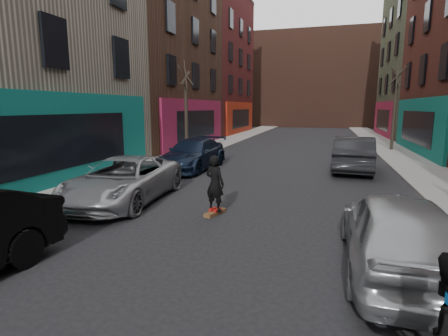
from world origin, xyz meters
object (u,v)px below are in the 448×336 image
Objects in this scene: parked_left_far at (124,180)px; skateboarder at (215,183)px; tree_right_far at (395,98)px; parked_right_far at (397,232)px; skateboard at (215,213)px; parked_left_end at (193,154)px; parked_right_end at (354,154)px; tree_left_far at (186,100)px.

skateboarder is (3.16, -0.50, 0.19)m from parked_left_far.
tree_right_far reaches higher than skateboarder.
parked_right_far is 5.52× the size of skateboard.
parked_left_end is at bearing -46.28° from skateboarder.
parked_left_far is at bearing -122.47° from tree_right_far.
tree_right_far is at bearing 46.70° from parked_left_end.
tree_right_far is 4.33× the size of skateboarder.
parked_left_far is 3.21m from skateboarder.
tree_right_far is at bearing -98.22° from parked_right_far.
parked_right_end is at bearing -89.30° from parked_right_far.
parked_right_far is (9.40, -13.12, -2.63)m from tree_left_far.
skateboarder is (0.00, 0.00, 0.84)m from skateboard.
parked_left_end is 11.66m from parked_right_far.
tree_left_far is 1.47× the size of parked_right_far.
parked_right_end is at bearing 42.36° from parked_left_far.
skateboarder reaches higher than parked_left_end.
tree_left_far is at bearing -46.28° from skateboarder.
parked_right_far is (7.34, -2.87, 0.05)m from parked_left_far.
tree_left_far is 12.20m from skateboarder.
tree_right_far is 14.77m from parked_left_end.
tree_left_far is 12.40m from skateboard.
skateboarder is at bearing -13.12° from parked_left_far.
tree_left_far is 5.29m from parked_left_end.
parked_right_end is at bearing -109.43° from tree_right_far.
parked_right_end is 6.13× the size of skateboard.
parked_right_far is (-3.00, -19.12, -2.78)m from tree_right_far.
tree_right_far is at bearing -105.09° from parked_right_end.
skateboarder is at bearing -61.56° from parked_left_end.
tree_right_far is 9.42m from parked_right_end.
parked_left_end is at bearing -64.05° from tree_left_far.
parked_left_far is 7.88m from parked_right_far.
parked_left_far is at bearing -86.91° from parked_left_end.
skateboarder is (-4.17, -8.24, 0.08)m from parked_right_end.
parked_left_far is 6.13m from parked_left_end.
parked_left_end reaches higher than parked_left_far.
tree_right_far is 1.54× the size of parked_right_far.
parked_right_far is at bearing -48.09° from parked_left_end.
parked_left_end is 7.57m from parked_right_end.
tree_right_far reaches higher than parked_left_far.
parked_left_far is at bearing -78.61° from tree_left_far.
parked_left_end is 6.23× the size of skateboard.
skateboarder is at bearing -113.19° from tree_right_far.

